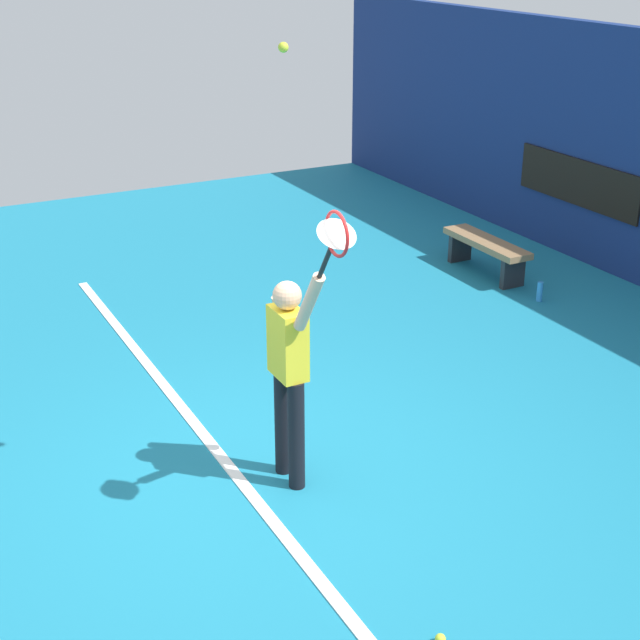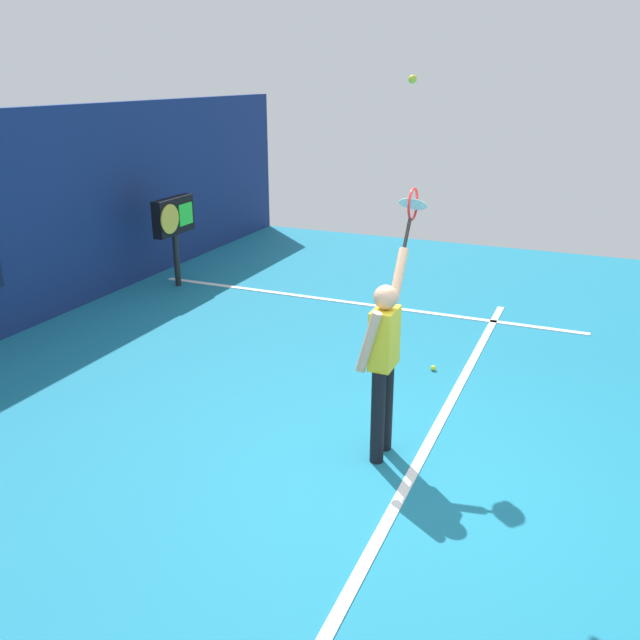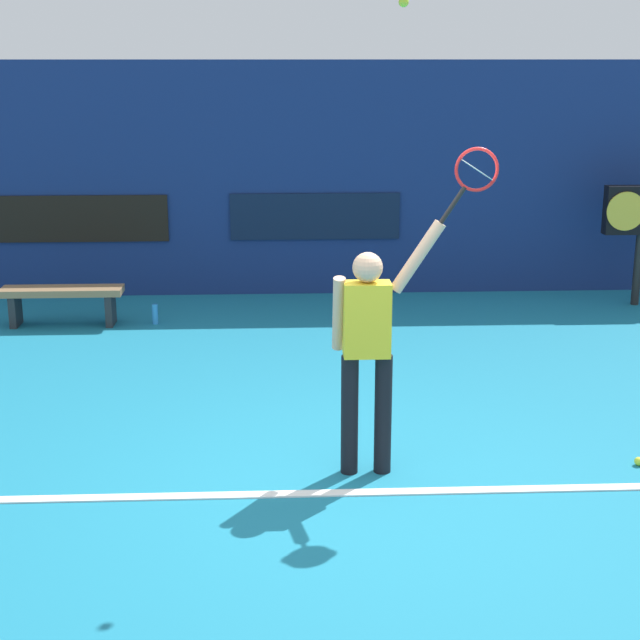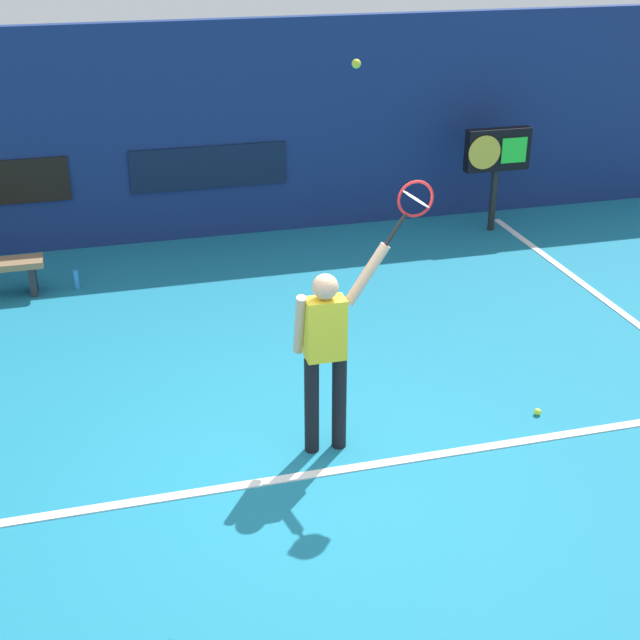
# 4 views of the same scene
# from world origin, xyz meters

# --- Properties ---
(ground_plane) EXTENTS (18.00, 18.00, 0.00)m
(ground_plane) POSITION_xyz_m (0.00, 0.00, 0.00)
(ground_plane) COLOR teal
(back_wall) EXTENTS (18.00, 0.20, 3.00)m
(back_wall) POSITION_xyz_m (0.00, 6.00, 1.50)
(back_wall) COLOR navy
(back_wall) RESTS_ON ground_plane
(sponsor_banner_center) EXTENTS (2.20, 0.03, 0.60)m
(sponsor_banner_center) POSITION_xyz_m (0.00, 5.88, 1.03)
(sponsor_banner_center) COLOR #0C1933
(court_baseline) EXTENTS (10.00, 0.10, 0.01)m
(court_baseline) POSITION_xyz_m (0.00, -0.17, 0.01)
(court_baseline) COLOR white
(court_baseline) RESTS_ON ground_plane
(court_sideline) EXTENTS (0.10, 7.00, 0.01)m
(court_sideline) POSITION_xyz_m (4.30, 2.00, 0.01)
(court_sideline) COLOR white
(court_sideline) RESTS_ON ground_plane
(tennis_player) EXTENTS (0.80, 0.31, 1.92)m
(tennis_player) POSITION_xyz_m (0.15, 0.21, 1.01)
(tennis_player) COLOR black
(tennis_player) RESTS_ON ground_plane
(tennis_racket) EXTENTS (0.47, 0.27, 0.60)m
(tennis_racket) POSITION_xyz_m (0.88, 0.21, 2.24)
(tennis_racket) COLOR black
(tennis_ball) EXTENTS (0.07, 0.07, 0.07)m
(tennis_ball) POSITION_xyz_m (0.34, 0.11, 3.38)
(tennis_ball) COLOR #CCE033
(scoreboard_clock) EXTENTS (0.96, 0.20, 1.51)m
(scoreboard_clock) POSITION_xyz_m (4.02, 5.12, 1.15)
(scoreboard_clock) COLOR black
(scoreboard_clock) RESTS_ON ground_plane
(water_bottle) EXTENTS (0.07, 0.07, 0.24)m
(water_bottle) POSITION_xyz_m (-1.94, 4.48, 0.12)
(water_bottle) COLOR #338CD8
(water_bottle) RESTS_ON ground_plane
(spare_ball) EXTENTS (0.07, 0.07, 0.07)m
(spare_ball) POSITION_xyz_m (2.25, 0.22, 0.03)
(spare_ball) COLOR #CCE033
(spare_ball) RESTS_ON ground_plane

